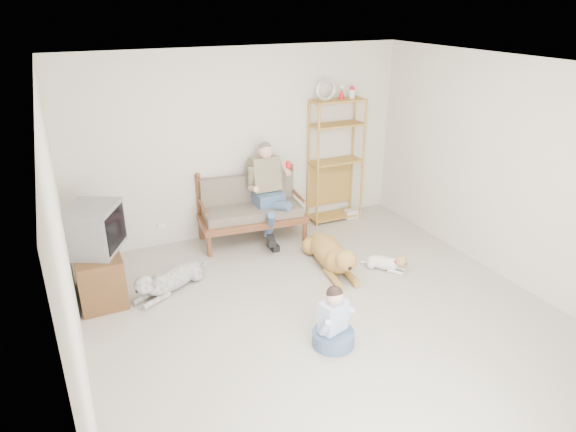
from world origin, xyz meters
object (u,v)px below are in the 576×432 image
tv_stand (98,274)px  golden_retriever (332,255)px  loveseat (250,208)px  etagere (336,160)px

tv_stand → golden_retriever: tv_stand is taller
loveseat → tv_stand: bearing=-155.5°
loveseat → golden_retriever: 1.47m
loveseat → etagere: bearing=11.1°
tv_stand → etagere: bearing=12.7°
etagere → tv_stand: 3.85m
etagere → tv_stand: (-3.69, -0.89, -0.68)m
tv_stand → golden_retriever: size_ratio=0.59×
etagere → tv_stand: bearing=-166.4°
etagere → golden_retriever: (-0.84, -1.43, -0.79)m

